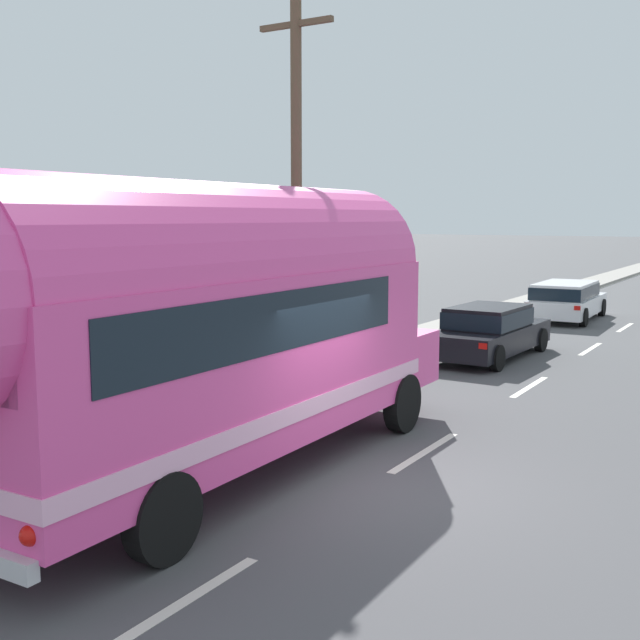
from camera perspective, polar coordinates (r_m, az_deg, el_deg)
name	(u,v)px	position (r m, az deg, el deg)	size (l,w,h in m)	color
ground_plane	(371,485)	(10.94, 3.76, -11.98)	(300.00, 300.00, 0.00)	#4C4C4F
lane_markings	(492,342)	(23.57, 12.48, -1.57)	(4.05, 80.00, 0.01)	silver
sidewalk_slab	(386,347)	(21.71, 4.82, -1.99)	(1.80, 90.00, 0.15)	gray
utility_pole	(296,181)	(17.16, -1.73, 10.09)	(1.80, 0.24, 8.50)	brown
painted_bus	(199,319)	(10.46, -8.86, 0.05)	(2.68, 10.52, 4.12)	#EA4C9E
car_lead	(489,330)	(20.80, 12.24, -0.69)	(2.00, 4.83, 1.37)	black
car_second	(566,298)	(29.15, 17.55, 1.53)	(2.14, 4.86, 1.37)	white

